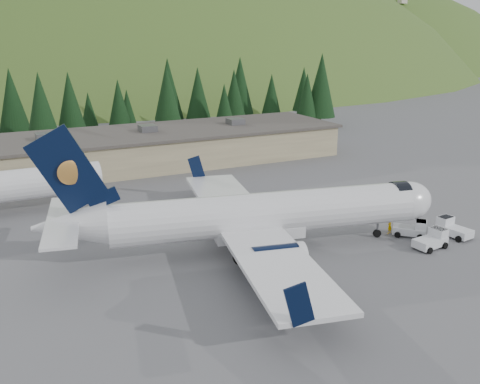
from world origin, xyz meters
name	(u,v)px	position (x,y,z in m)	size (l,w,h in m)	color
ground	(268,248)	(0.00, 0.00, 0.00)	(600.00, 600.00, 0.00)	#59595E
airliner	(257,216)	(-1.10, 0.23, 3.38)	(38.09, 35.99, 12.70)	white
baggage_tug_a	(432,240)	(14.19, -6.78, 0.80)	(3.53, 2.37, 1.79)	silver
baggage_tug_b	(412,229)	(14.61, -3.72, 0.76)	(3.40, 3.39, 1.71)	silver
baggage_tug_c	(452,228)	(18.24, -5.38, 0.81)	(2.45, 3.60, 1.81)	silver
terminal_building	(117,150)	(-5.01, 38.00, 2.62)	(71.00, 17.00, 6.10)	gray
ramp_worker	(390,226)	(13.10, -2.07, 0.83)	(0.60, 0.40, 1.65)	#F1B000
tree_line	(94,102)	(-3.25, 61.11, 7.32)	(113.24, 19.40, 14.38)	black
hills	(160,239)	(53.34, 207.38, -82.80)	(614.00, 330.00, 300.00)	#355818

